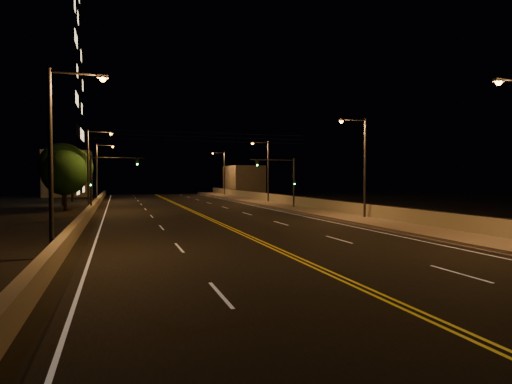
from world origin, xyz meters
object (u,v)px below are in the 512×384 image
object	(u,v)px
streetlight_2	(266,167)
tree_1	(63,166)
streetlight_4	(58,148)
streetlight_3	(223,170)
streetlight_6	(99,168)
streetlight_1	(362,161)
traffic_signal_right	(285,177)
traffic_signal_left	(103,177)
tree_2	(72,167)
tree_0	(65,173)
streetlight_5	(91,164)

from	to	relation	value
streetlight_2	tree_1	size ratio (longest dim) A/B	1.06
streetlight_4	tree_1	bearing A→B (deg)	96.03
streetlight_3	streetlight_6	distance (m)	24.94
streetlight_3	tree_1	xyz separation A→B (m)	(-25.37, -20.11, 0.10)
streetlight_6	tree_1	size ratio (longest dim) A/B	1.06
streetlight_6	streetlight_2	bearing A→B (deg)	-28.66
streetlight_1	streetlight_4	size ratio (longest dim) A/B	1.00
traffic_signal_right	traffic_signal_left	world-z (taller)	same
tree_2	streetlight_6	bearing A→B (deg)	-20.48
streetlight_2	traffic_signal_right	distance (m)	10.78
streetlight_4	streetlight_6	world-z (taller)	same
streetlight_1	tree_1	world-z (taller)	streetlight_1
streetlight_3	tree_1	world-z (taller)	streetlight_3
tree_0	tree_2	xyz separation A→B (m)	(-0.98, 18.15, 0.94)
tree_2	tree_1	bearing A→B (deg)	-91.69
streetlight_1	tree_0	xyz separation A→B (m)	(-24.14, 18.39, -0.84)
tree_0	tree_2	world-z (taller)	tree_2
streetlight_6	tree_0	bearing A→B (deg)	-99.29
streetlight_2	tree_2	size ratio (longest dim) A/B	1.06
streetlight_1	traffic_signal_left	bearing A→B (deg)	147.56
streetlight_2	streetlight_4	xyz separation A→B (m)	(-21.40, -33.25, 0.00)
streetlight_1	streetlight_4	world-z (taller)	same
streetlight_1	traffic_signal_left	distance (m)	24.02
streetlight_3	tree_0	xyz separation A→B (m)	(-24.14, -29.57, -0.84)
streetlight_4	streetlight_5	bearing A→B (deg)	90.00
streetlight_5	tree_2	distance (m)	21.04
streetlight_2	tree_0	bearing A→B (deg)	-168.15
streetlight_2	streetlight_3	distance (m)	24.50
streetlight_2	tree_0	xyz separation A→B (m)	(-24.14, -5.06, -0.84)
streetlight_4	tree_1	size ratio (longest dim) A/B	1.06
traffic_signal_right	traffic_signal_left	size ratio (longest dim) A/B	1.00
streetlight_4	streetlight_2	bearing A→B (deg)	57.24
streetlight_3	streetlight_6	bearing A→B (deg)	-149.09
streetlight_4	tree_1	xyz separation A→B (m)	(-3.98, 37.64, 0.10)
streetlight_5	tree_0	xyz separation A→B (m)	(-2.74, 2.56, -0.84)
streetlight_2	streetlight_4	world-z (taller)	same
traffic_signal_left	tree_1	bearing A→B (deg)	108.90
streetlight_1	tree_2	world-z (taller)	streetlight_1
traffic_signal_right	traffic_signal_left	bearing A→B (deg)	180.00
traffic_signal_right	tree_2	size ratio (longest dim) A/B	0.72
streetlight_3	streetlight_4	world-z (taller)	same
tree_1	traffic_signal_left	bearing A→B (deg)	-71.10
streetlight_2	streetlight_6	world-z (taller)	same
streetlight_2	traffic_signal_left	size ratio (longest dim) A/B	1.48
streetlight_3	streetlight_5	bearing A→B (deg)	-123.67
streetlight_6	traffic_signal_left	world-z (taller)	streetlight_6
streetlight_6	tree_1	world-z (taller)	streetlight_6
streetlight_3	streetlight_5	distance (m)	38.60
tree_2	traffic_signal_right	bearing A→B (deg)	-45.13
traffic_signal_right	tree_2	world-z (taller)	tree_2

